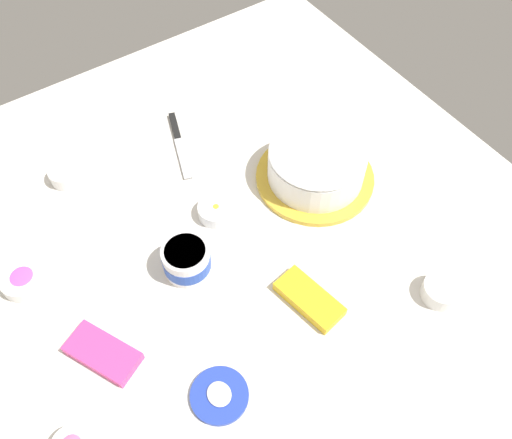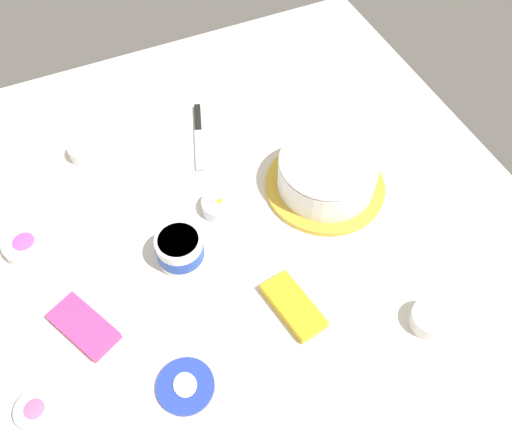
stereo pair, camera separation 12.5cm
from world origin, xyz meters
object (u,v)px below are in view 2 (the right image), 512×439
Objects in this scene: sprinkle_bowl_pink at (37,411)px; candy_box_lower at (293,306)px; frosting_tub at (180,249)px; frosting_tub_lid at (185,386)px; spreading_knife at (198,130)px; sprinkle_bowl_rainbow at (25,245)px; sprinkle_bowl_yellow at (220,205)px; sprinkle_bowl_green at (430,319)px; candy_box_upper at (84,326)px; frosted_cake at (327,174)px; sprinkle_bowl_blue at (84,151)px.

candy_box_lower is at bearing -89.73° from sprinkle_bowl_pink.
sprinkle_bowl_pink is at bearing 121.18° from frosting_tub.
spreading_knife is at bearing -22.79° from frosting_tub_lid.
sprinkle_bowl_rainbow is (0.45, 0.22, 0.01)m from frosting_tub_lid.
frosting_tub_lid is at bearing -153.70° from sprinkle_bowl_rainbow.
frosting_tub is at bearing -58.82° from sprinkle_bowl_pink.
candy_box_lower is (-0.31, -0.04, -0.01)m from sprinkle_bowl_yellow.
candy_box_upper is (0.28, 0.66, -0.01)m from sprinkle_bowl_green.
spreading_knife is (0.31, 0.22, -0.05)m from frosted_cake.
sprinkle_bowl_green is at bearing -130.96° from frosting_tub.
candy_box_lower is at bearing 59.06° from sprinkle_bowl_green.
sprinkle_bowl_green is 0.28m from candy_box_lower.
frosted_cake reaches higher than sprinkle_bowl_rainbow.
frosting_tub_lid is 0.50m from sprinkle_bowl_rainbow.
candy_box_upper reaches higher than frosting_tub_lid.
sprinkle_bowl_rainbow is at bearing 80.42° from frosted_cake.
spreading_knife is at bearing 18.68° from sprinkle_bowl_green.
frosted_cake is 3.01× the size of sprinkle_bowl_rainbow.
sprinkle_bowl_blue is at bearing 15.52° from candy_box_lower.
sprinkle_bowl_blue reaches higher than spreading_knife.
sprinkle_bowl_rainbow reaches higher than frosting_tub_lid.
sprinkle_bowl_pink reaches higher than candy_box_upper.
candy_box_lower is at bearing -141.20° from frosting_tub.
sprinkle_bowl_blue is 0.79× the size of sprinkle_bowl_rainbow.
candy_box_lower is at bearing 179.92° from spreading_knife.
sprinkle_bowl_pink reaches higher than sprinkle_bowl_green.
candy_box_lower is (-0.26, 0.22, -0.04)m from frosted_cake.
candy_box_upper is at bearing -163.80° from sprinkle_bowl_rainbow.
spreading_knife is at bearing -10.43° from candy_box_lower.
sprinkle_bowl_yellow is at bearing 32.27° from sprinkle_bowl_green.
sprinkle_bowl_green is 0.54× the size of candy_box_lower.
sprinkle_bowl_green is 0.91m from sprinkle_bowl_rainbow.
sprinkle_bowl_rainbow is (0.12, 0.71, -0.03)m from frosted_cake.
sprinkle_bowl_blue reaches higher than sprinkle_bowl_yellow.
candy_box_upper is (-0.48, 0.12, -0.01)m from sprinkle_bowl_blue.
spreading_knife is 2.65× the size of sprinkle_bowl_yellow.
sprinkle_bowl_yellow is 0.57× the size of candy_box_lower.
sprinkle_bowl_yellow reaches higher than spreading_knife.
sprinkle_bowl_rainbow is 0.65× the size of candy_box_lower.
frosting_tub is at bearing 96.89° from frosted_cake.
frosting_tub reaches higher than candy_box_lower.
spreading_knife is 0.60m from candy_box_upper.
candy_box_upper is (0.20, 0.15, 0.01)m from frosting_tub_lid.
sprinkle_bowl_blue reaches higher than sprinkle_bowl_rainbow.
frosting_tub is 0.71× the size of candy_box_upper.
spreading_knife is at bearing -43.06° from sprinkle_bowl_pink.
frosting_tub is 0.26m from candy_box_upper.
sprinkle_bowl_yellow reaches higher than candy_box_upper.
frosted_cake is 3.90× the size of sprinkle_bowl_pink.
frosting_tub_lid is 1.16× the size of sprinkle_bowl_rainbow.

